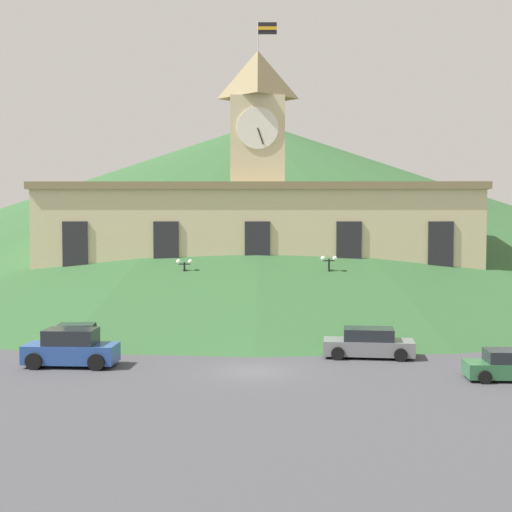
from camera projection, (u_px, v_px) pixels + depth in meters
The scene contains 11 objects.
ground_plane at pixel (254, 371), 38.44m from camera, with size 160.00×160.00×0.00m, color #424247.
civic_building at pixel (258, 240), 61.13m from camera, with size 37.14×9.05×24.74m.
banner_fence at pixel (257, 311), 53.55m from camera, with size 37.50×0.12×2.43m.
hillside_backdrop at pixel (260, 198), 103.63m from camera, with size 124.29×124.29×21.74m, color #2D562D.
street_lamp_far_right at pixel (184, 277), 54.44m from camera, with size 1.26×0.36×5.05m.
street_lamp_center at pixel (329, 275), 54.32m from camera, with size 1.26×0.36×5.31m.
car_gray_pickup at pixel (369, 344), 42.17m from camera, with size 5.49×2.83×1.75m.
car_green_wagon at pixel (511, 366), 36.38m from camera, with size 4.66×2.26×1.55m.
car_yellow_coupe at pixel (76, 335), 46.36m from camera, with size 4.32×2.37×1.35m.
car_blue_van at pixel (71, 349), 39.68m from camera, with size 5.21×2.62×2.10m.
pedestrian at pixel (423, 316), 52.11m from camera, with size 0.46×0.46×1.88m.
Camera 1 is at (0.48, -38.02, 8.42)m, focal length 50.00 mm.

